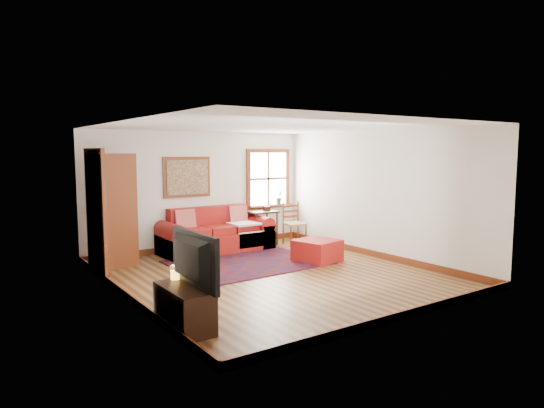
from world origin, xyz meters
TOP-DOWN VIEW (x-y plane):
  - ground at (0.00, 0.00)m, footprint 5.50×5.50m
  - room_envelope at (0.00, 0.02)m, footprint 5.04×5.54m
  - window at (1.78, 2.70)m, footprint 1.18×0.20m
  - doorway at (-2.21, 1.78)m, footprint 0.89×1.08m
  - framed_artwork at (-0.30, 2.71)m, footprint 1.05×0.07m
  - persian_rug at (0.12, 1.00)m, footprint 2.71×2.20m
  - red_leather_sofa at (0.12, 2.30)m, footprint 2.34×0.97m
  - red_ottoman at (1.27, 0.35)m, footprint 0.87×0.87m
  - side_table at (1.30, 2.31)m, footprint 0.64×0.48m
  - ladder_back_chair at (1.93, 1.98)m, footprint 0.50×0.48m
  - media_cabinet at (-2.28, -1.47)m, footprint 0.41×0.92m
  - television at (-2.26, -1.49)m, footprint 0.15×1.13m
  - candle_hurricane at (-2.23, -1.10)m, footprint 0.12×0.12m

SIDE VIEW (x-z plane):
  - ground at x=0.00m, z-range 0.00..0.00m
  - persian_rug at x=0.12m, z-range 0.00..0.02m
  - red_ottoman at x=1.27m, z-range 0.00..0.42m
  - media_cabinet at x=-2.28m, z-range 0.00..0.50m
  - red_leather_sofa at x=0.12m, z-range -0.15..0.76m
  - ladder_back_chair at x=1.93m, z-range 0.04..0.99m
  - candle_hurricane at x=-2.23m, z-range 0.50..0.68m
  - side_table at x=1.30m, z-range 0.26..1.02m
  - television at x=-2.26m, z-range 0.50..1.16m
  - doorway at x=-2.21m, z-range 0.00..2.14m
  - window at x=1.78m, z-range 0.62..2.00m
  - framed_artwork at x=-0.30m, z-range 1.13..1.98m
  - room_envelope at x=0.00m, z-range 0.39..2.91m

